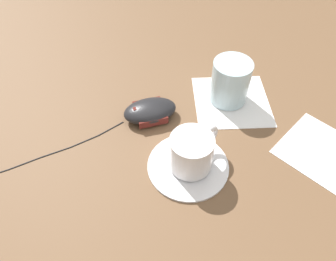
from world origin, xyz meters
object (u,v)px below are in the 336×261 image
at_px(saucer, 188,165).
at_px(coffee_cup, 192,151).
at_px(computer_mouse, 150,111).
at_px(drinking_glass, 230,82).

height_order(saucer, coffee_cup, coffee_cup).
bearing_deg(computer_mouse, saucer, 0.43).
bearing_deg(coffee_cup, saucer, -98.49).
bearing_deg(drinking_glass, saucer, -57.42).
bearing_deg(saucer, computer_mouse, -179.57).
relative_size(coffee_cup, computer_mouse, 0.87).
bearing_deg(drinking_glass, coffee_cup, -56.32).
bearing_deg(computer_mouse, drinking_glass, 77.88).
relative_size(coffee_cup, drinking_glass, 1.14).
distance_m(saucer, computer_mouse, 0.15).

